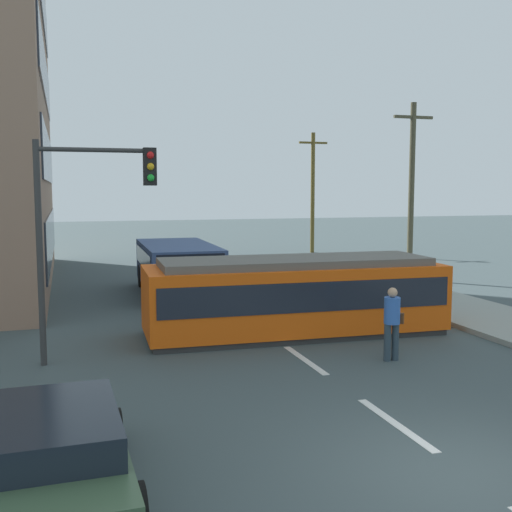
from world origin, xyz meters
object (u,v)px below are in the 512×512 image
streetcar_tram (295,295)px  pedestrian_crossing (392,319)px  parked_sedan_near (46,454)px  utility_pole_mid (411,188)px  traffic_light_mast (88,209)px  city_bus (178,265)px  utility_pole_far (313,190)px

streetcar_tram → pedestrian_crossing: (1.16, -3.09, -0.12)m
parked_sedan_near → streetcar_tram: bearing=50.7°
utility_pole_mid → streetcar_tram: bearing=-136.5°
parked_sedan_near → traffic_light_mast: 6.96m
traffic_light_mast → utility_pole_mid: bearing=33.4°
traffic_light_mast → parked_sedan_near: bearing=-97.2°
streetcar_tram → pedestrian_crossing: streetcar_tram is taller
streetcar_tram → parked_sedan_near: 9.65m
streetcar_tram → parked_sedan_near: bearing=-129.3°
traffic_light_mast → utility_pole_mid: size_ratio=0.66×
city_bus → utility_pole_mid: (10.06, 0.51, 2.84)m
traffic_light_mast → pedestrian_crossing: bearing=-16.7°
streetcar_tram → pedestrian_crossing: bearing=-69.4°
streetcar_tram → city_bus: (-1.85, 7.28, -0.00)m
pedestrian_crossing → parked_sedan_near: 8.49m
utility_pole_mid → traffic_light_mast: bearing=-146.6°
streetcar_tram → utility_pole_mid: (8.22, 7.79, 2.84)m
city_bus → pedestrian_crossing: size_ratio=3.50×
parked_sedan_near → traffic_light_mast: traffic_light_mast is taller
traffic_light_mast → city_bus: bearing=67.6°
pedestrian_crossing → utility_pole_far: utility_pole_far is taller
city_bus → pedestrian_crossing: 10.80m
city_bus → traffic_light_mast: (-3.47, -8.43, 2.38)m
city_bus → utility_pole_far: utility_pole_far is taller
traffic_light_mast → utility_pole_far: bearing=56.1°
parked_sedan_near → utility_pole_far: size_ratio=0.56×
streetcar_tram → utility_pole_mid: bearing=43.5°
utility_pole_mid → parked_sedan_near: bearing=-133.2°
city_bus → parked_sedan_near: size_ratio=1.44×
city_bus → utility_pole_far: 16.43m
parked_sedan_near → utility_pole_far: bearing=61.4°
parked_sedan_near → utility_pole_mid: size_ratio=0.55×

